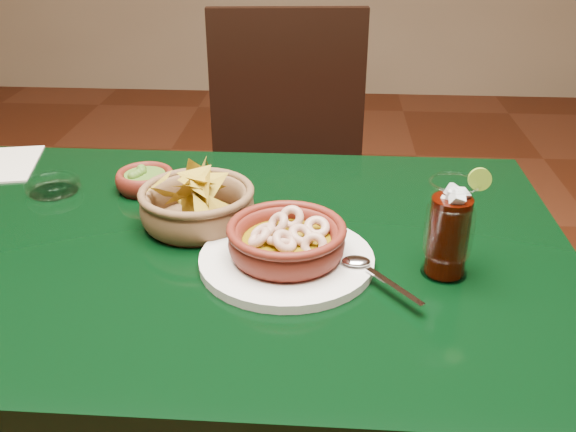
# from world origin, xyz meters

# --- Properties ---
(dining_table) EXTENTS (1.20, 0.80, 0.75)m
(dining_table) POSITION_xyz_m (0.00, 0.00, 0.65)
(dining_table) COLOR black
(dining_table) RESTS_ON ground
(dining_chair) EXTENTS (0.50, 0.50, 0.99)m
(dining_chair) POSITION_xyz_m (0.09, 0.71, 0.54)
(dining_chair) COLOR black
(dining_chair) RESTS_ON ground
(shrimp_plate) EXTENTS (0.33, 0.27, 0.08)m
(shrimp_plate) POSITION_xyz_m (0.14, -0.07, 0.78)
(shrimp_plate) COLOR silver
(shrimp_plate) RESTS_ON dining_table
(chip_basket) EXTENTS (0.23, 0.23, 0.13)m
(chip_basket) POSITION_xyz_m (-0.02, 0.06, 0.79)
(chip_basket) COLOR brown
(chip_basket) RESTS_ON dining_table
(guacamole_ramekin) EXTENTS (0.13, 0.13, 0.04)m
(guacamole_ramekin) POSITION_xyz_m (-0.15, 0.19, 0.77)
(guacamole_ramekin) COLOR #50160F
(guacamole_ramekin) RESTS_ON dining_table
(cola_drink) EXTENTS (0.15, 0.15, 0.17)m
(cola_drink) POSITION_xyz_m (0.38, -0.08, 0.82)
(cola_drink) COLOR white
(cola_drink) RESTS_ON dining_table
(glass_ashtray) EXTENTS (0.11, 0.11, 0.03)m
(glass_ashtray) POSITION_xyz_m (-0.32, 0.17, 0.76)
(glass_ashtray) COLOR white
(glass_ashtray) RESTS_ON dining_table
(paper_menu) EXTENTS (0.19, 0.22, 0.00)m
(paper_menu) POSITION_xyz_m (-0.49, 0.29, 0.75)
(paper_menu) COLOR beige
(paper_menu) RESTS_ON dining_table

